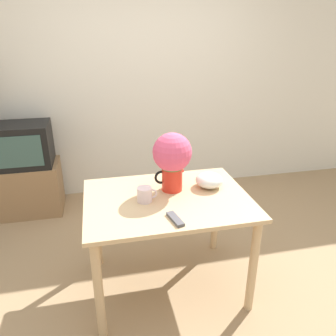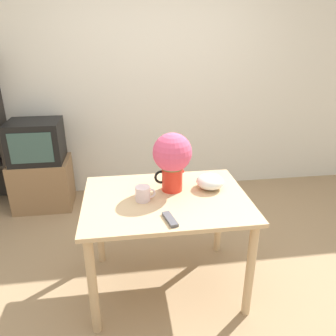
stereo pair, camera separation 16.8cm
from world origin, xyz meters
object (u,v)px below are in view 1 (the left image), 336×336
(coffee_mug, at_px, (145,194))
(white_bowl, at_px, (209,180))
(flower_vase, at_px, (172,157))
(tv_set, at_px, (24,145))

(coffee_mug, xyz_separation_m, white_bowl, (0.51, 0.12, 0.00))
(flower_vase, relative_size, white_bowl, 2.11)
(flower_vase, relative_size, tv_set, 0.80)
(flower_vase, height_order, tv_set, flower_vase)
(flower_vase, height_order, white_bowl, flower_vase)
(flower_vase, relative_size, coffee_mug, 3.07)
(white_bowl, bearing_deg, coffee_mug, -166.51)
(coffee_mug, bearing_deg, tv_set, 125.31)
(white_bowl, bearing_deg, flower_vase, 177.20)
(white_bowl, xyz_separation_m, tv_set, (-1.54, 1.35, -0.05))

